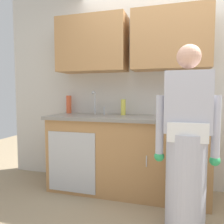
% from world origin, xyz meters
% --- Properties ---
extents(kitchen_wall_with_uppers, '(4.80, 0.44, 2.70)m').
position_xyz_m(kitchen_wall_with_uppers, '(-0.14, 0.99, 1.48)').
color(kitchen_wall_with_uppers, beige).
rests_on(kitchen_wall_with_uppers, ground).
extents(counter_cabinet, '(1.90, 0.62, 0.90)m').
position_xyz_m(counter_cabinet, '(-0.55, 0.70, 0.45)').
color(counter_cabinet, '#B27F4C').
rests_on(counter_cabinet, ground).
extents(countertop, '(1.96, 0.66, 0.04)m').
position_xyz_m(countertop, '(-0.55, 0.70, 0.92)').
color(countertop, gray).
rests_on(countertop, counter_cabinet).
extents(sink, '(0.50, 0.36, 0.35)m').
position_xyz_m(sink, '(-0.98, 0.71, 0.93)').
color(sink, '#B7BABF').
rests_on(sink, counter_cabinet).
extents(person_at_sink, '(0.55, 0.34, 1.62)m').
position_xyz_m(person_at_sink, '(0.12, 0.03, 0.69)').
color(person_at_sink, white).
rests_on(person_at_sink, ground).
extents(bottle_soap, '(0.06, 0.06, 0.20)m').
position_xyz_m(bottle_soap, '(-0.63, 0.85, 1.04)').
color(bottle_soap, '#D8D14C').
rests_on(bottle_soap, countertop).
extents(bottle_cleaner_spray, '(0.08, 0.08, 0.18)m').
position_xyz_m(bottle_cleaner_spray, '(0.34, 0.92, 1.03)').
color(bottle_cleaner_spray, '#E05933').
rests_on(bottle_cleaner_spray, countertop).
extents(bottle_water_short, '(0.07, 0.07, 0.25)m').
position_xyz_m(bottle_water_short, '(-1.44, 0.92, 1.06)').
color(bottle_water_short, '#E05933').
rests_on(bottle_water_short, countertop).
extents(cup_by_sink, '(0.08, 0.08, 0.08)m').
position_xyz_m(cup_by_sink, '(0.00, 0.53, 0.98)').
color(cup_by_sink, '#B24C47').
rests_on(cup_by_sink, countertop).
extents(knife_on_counter, '(0.16, 0.21, 0.01)m').
position_xyz_m(knife_on_counter, '(0.04, 0.78, 0.94)').
color(knife_on_counter, silver).
rests_on(knife_on_counter, countertop).
extents(sponge, '(0.11, 0.07, 0.03)m').
position_xyz_m(sponge, '(0.24, 0.54, 0.96)').
color(sponge, '#4CBF4C').
rests_on(sponge, countertop).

